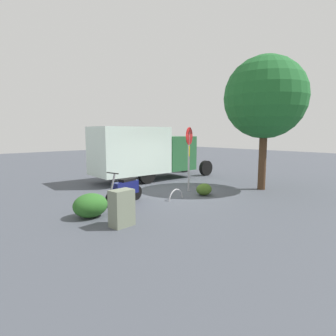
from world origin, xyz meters
TOP-DOWN VIEW (x-y plane):
  - ground_plane at (0.00, 0.00)m, footprint 60.00×60.00m
  - box_truck_near at (-0.75, -3.48)m, footprint 7.18×2.67m
  - motorcycle at (2.89, -0.07)m, footprint 1.79×0.67m
  - stop_sign at (-0.31, 0.12)m, footprint 0.71×0.33m
  - street_tree at (-3.06, 2.08)m, footprint 3.59×3.59m
  - utility_cabinet at (4.42, 1.99)m, footprint 0.67×0.47m
  - bike_rack_hoop at (1.20, 0.84)m, footprint 0.85×0.17m
  - shrub_near_sign at (4.66, 0.64)m, footprint 1.07×0.88m
  - shrub_mid_verge at (-0.21, 1.07)m, footprint 0.71×0.58m

SIDE VIEW (x-z plane):
  - ground_plane at x=0.00m, z-range 0.00..0.00m
  - bike_rack_hoop at x=1.20m, z-range -0.43..0.43m
  - shrub_mid_verge at x=-0.21m, z-range 0.00..0.48m
  - shrub_near_sign at x=4.66m, z-range 0.00..0.73m
  - utility_cabinet at x=4.42m, z-range 0.00..1.02m
  - motorcycle at x=2.89m, z-range -0.08..1.12m
  - box_truck_near at x=-0.75m, z-range 0.16..3.01m
  - stop_sign at x=-0.31m, z-range 0.46..3.26m
  - street_tree at x=-3.06m, z-range 1.13..7.02m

